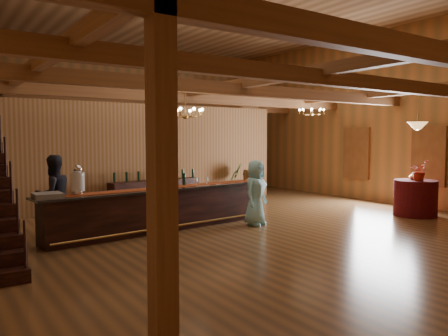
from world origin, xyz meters
TOP-DOWN VIEW (x-y plane):
  - floor at (0.00, 0.00)m, footprint 14.00×14.00m
  - wall_back at (0.00, 7.00)m, footprint 12.00×0.10m
  - wall_right at (6.00, 0.00)m, footprint 0.10×14.00m
  - beam_grid at (0.00, 0.51)m, footprint 11.90×13.90m
  - support_posts at (0.00, -0.50)m, footprint 9.20×10.20m
  - partition_wall at (-0.50, 3.50)m, footprint 9.00×0.18m
  - window_right_front at (5.95, -1.60)m, footprint 0.12×1.05m
  - window_right_back at (5.95, 1.00)m, footprint 0.12×1.05m
  - backroom_boxes at (-0.29, 5.50)m, footprint 4.10×0.60m
  - tasting_bar at (-1.73, 0.09)m, footprint 5.77×1.28m
  - beverage_dispenser at (-3.69, -0.06)m, footprint 0.26×0.26m
  - glass_rack_tray at (-4.30, -0.21)m, footprint 0.50×0.50m
  - raffle_drum at (0.83, 0.30)m, footprint 0.34×0.24m
  - bar_bottle_0 at (-1.39, 0.23)m, footprint 0.07×0.07m
  - bar_bottle_1 at (-1.14, 0.26)m, footprint 0.07×0.07m
  - backbar_shelf at (-0.54, 3.07)m, footprint 2.97×0.86m
  - round_table at (4.61, -2.06)m, footprint 1.10×1.10m
  - chandelier_left at (-1.36, -0.24)m, footprint 0.80×0.80m
  - chandelier_right at (4.12, 1.32)m, footprint 0.80×0.80m
  - pendant_lamp at (4.61, -2.06)m, footprint 0.52×0.52m
  - bartender at (-1.44, 0.86)m, footprint 0.69×0.48m
  - staff_second at (-3.95, 0.91)m, footprint 0.99×0.86m
  - guest at (0.30, -0.65)m, footprint 0.90×0.76m
  - floor_plant at (2.28, 3.04)m, footprint 0.82×0.73m
  - table_flowers at (4.51, -2.20)m, footprint 0.59×0.55m
  - table_vase at (4.67, -1.92)m, footprint 0.18×0.18m

SIDE VIEW (x-z plane):
  - floor at x=0.00m, z-range 0.00..0.00m
  - backbar_shelf at x=-0.54m, z-range 0.00..0.83m
  - round_table at x=4.61m, z-range 0.00..0.96m
  - tasting_bar at x=-1.73m, z-range 0.00..0.97m
  - backroom_boxes at x=-0.29m, z-range -0.02..1.08m
  - floor_plant at x=2.28m, z-range 0.00..1.24m
  - guest at x=0.30m, z-range 0.00..1.56m
  - staff_second at x=-3.95m, z-range 0.00..1.72m
  - bartender at x=-1.44m, z-range 0.00..1.79m
  - glass_rack_tray at x=-4.30m, z-range 0.95..1.05m
  - table_vase at x=4.67m, z-range 0.96..1.25m
  - bar_bottle_0 at x=-1.39m, z-range 0.95..1.25m
  - bar_bottle_1 at x=-1.14m, z-range 0.95..1.25m
  - raffle_drum at x=0.83m, z-range 0.98..1.28m
  - table_flowers at x=4.51m, z-range 0.96..1.49m
  - beverage_dispenser at x=-3.69m, z-range 0.94..1.54m
  - window_right_front at x=5.95m, z-range 0.67..2.42m
  - window_right_back at x=5.95m, z-range 0.67..2.42m
  - partition_wall at x=-0.50m, z-range 0.00..3.10m
  - support_posts at x=0.00m, z-range 0.00..3.20m
  - pendant_lamp at x=4.61m, z-range 1.95..2.85m
  - chandelier_left at x=-1.36m, z-range 2.29..3.00m
  - wall_back at x=0.00m, z-range 0.00..5.50m
  - wall_right at x=6.00m, z-range 0.00..5.50m
  - chandelier_right at x=4.12m, z-range 2.71..3.14m
  - beam_grid at x=0.00m, z-range 3.05..3.44m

